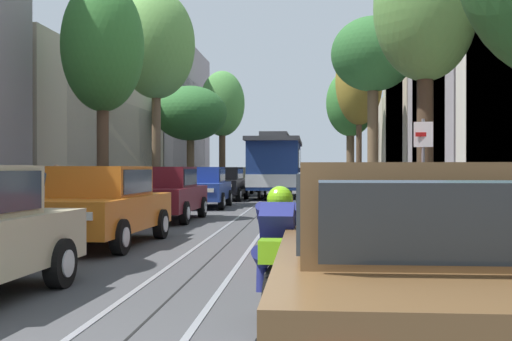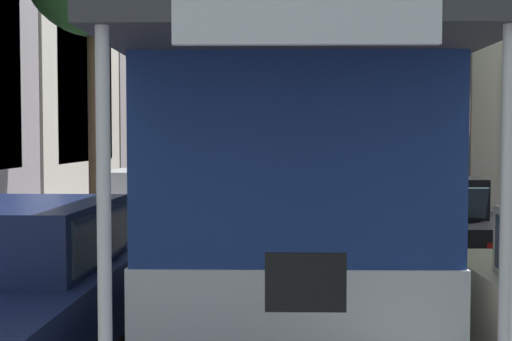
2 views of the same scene
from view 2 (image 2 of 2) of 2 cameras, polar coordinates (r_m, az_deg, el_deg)
ground_plane at (r=17.35m, az=1.55°, el=-4.54°), size 160.00×160.00×0.00m
trolley_track_rails at (r=14.14m, az=1.74°, el=-6.17°), size 1.14×60.37×0.01m
parked_car_beige_near_left at (r=34.92m, az=5.22°, el=0.39°), size 2.14×4.42×1.58m
parked_car_orange_second_left at (r=29.17m, az=6.15°, el=-0.06°), size 2.13×4.42×1.58m
parked_car_maroon_mid_left at (r=23.20m, az=7.69°, el=-0.77°), size 2.05×4.38×1.58m
parked_car_blue_fourth_left at (r=17.12m, az=9.75°, el=-1.99°), size 2.07×4.39×1.58m
parked_car_black_fifth_left at (r=11.39m, az=13.96°, el=-4.35°), size 2.11×4.41×1.58m
parked_car_brown_near_right at (r=36.96m, az=-2.49°, el=0.52°), size 2.01×4.37×1.58m
parked_car_red_second_right at (r=30.43m, az=-3.30°, el=0.06°), size 2.11×4.41×1.58m
parked_car_navy_mid_right at (r=24.70m, az=-4.26°, el=-0.54°), size 2.12×4.41×1.58m
parked_car_white_fourth_right at (r=18.79m, az=-6.03°, el=-1.55°), size 2.14×4.42×1.58m
parked_car_silver_fifth_right at (r=13.10m, az=-9.17°, el=-3.40°), size 2.03×4.38×1.58m
parked_car_navy_sixth_right at (r=6.69m, az=-19.28°, el=-9.34°), size 2.09×4.40×1.58m
street_tree_kerb_left_near at (r=33.02m, az=9.47°, el=5.85°), size 2.98×2.93×5.93m
street_tree_kerb_left_second at (r=23.73m, az=12.18°, el=9.65°), size 2.42×2.48×7.10m
street_tree_kerb_right_near at (r=33.91m, az=-6.83°, el=6.49°), size 2.63×2.43×6.40m
street_tree_kerb_right_second at (r=26.65m, az=-8.32°, el=9.18°), size 2.43×1.98×7.07m
cable_car_trolley at (r=8.46m, az=2.41°, el=-0.81°), size 2.61×9.14×3.28m
motorcycle_with_rider at (r=35.36m, az=-1.05°, el=0.18°), size 0.56×1.99×1.37m
pedestrian_on_left_pavement at (r=32.48m, az=-9.41°, el=0.52°), size 0.55×0.41×1.74m
pedestrian_on_right_pavement at (r=24.00m, az=15.21°, el=-0.40°), size 0.55×0.42×1.65m
pedestrian_crossing_far at (r=31.89m, az=-8.60°, el=0.30°), size 0.55×0.42×1.57m
fire_hydrant at (r=33.70m, az=-5.60°, el=-0.34°), size 0.40×0.22×0.84m
street_sign_post at (r=29.32m, az=-6.28°, el=1.43°), size 0.36×0.09×2.49m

